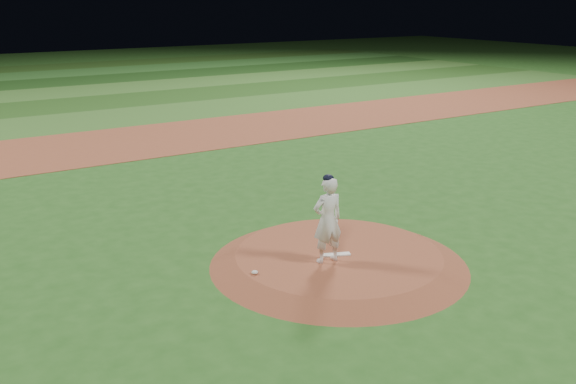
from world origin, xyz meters
The scene contains 11 objects.
ground centered at (0.00, 0.00, 0.00)m, with size 120.00×120.00×0.00m, color #26591C.
infield_dirt_band centered at (0.00, 14.00, 0.01)m, with size 70.00×6.00×0.02m, color brown.
outfield_stripe_0 centered at (0.00, 19.50, 0.01)m, with size 70.00×5.00×0.02m, color #376A26.
outfield_stripe_1 centered at (0.00, 24.50, 0.01)m, with size 70.00×5.00×0.02m, color #234E19.
outfield_stripe_2 centered at (0.00, 29.50, 0.01)m, with size 70.00×5.00×0.02m, color #3A6E28.
outfield_stripe_3 centered at (0.00, 34.50, 0.01)m, with size 70.00×5.00×0.02m, color #1A4115.
outfield_stripe_4 centered at (0.00, 39.50, 0.01)m, with size 70.00×5.00×0.02m, color #2C6825.
pitchers_mound centered at (0.00, 0.00, 0.12)m, with size 5.50×5.50×0.25m, color brown.
pitching_rubber centered at (-0.11, -0.06, 0.27)m, with size 0.62×0.15×0.03m, color white.
rosin_bag centered at (-2.03, 0.03, 0.29)m, with size 0.13×0.13×0.07m, color white.
pitcher_on_mound centered at (-0.47, -0.22, 1.17)m, with size 0.69×0.48×1.86m.
Camera 1 is at (-7.73, -10.11, 5.50)m, focal length 40.00 mm.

